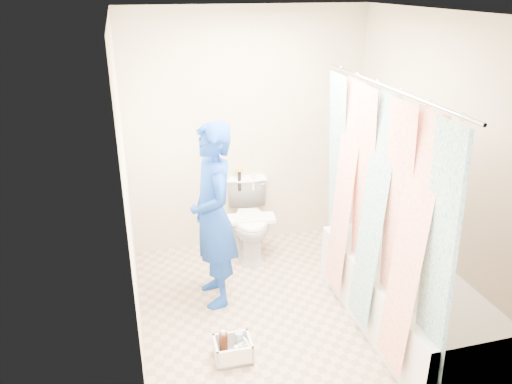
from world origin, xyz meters
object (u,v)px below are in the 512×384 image
object	(u,v)px
bathtub	(404,296)
toilet	(250,219)
plumber	(213,216)
cleaning_caddy	(234,350)

from	to	relation	value
bathtub	toilet	xyz separation A→B (m)	(-0.90, 1.45, 0.11)
plumber	cleaning_caddy	xyz separation A→B (m)	(-0.01, -0.80, -0.72)
plumber	cleaning_caddy	bearing A→B (deg)	-5.65
cleaning_caddy	toilet	bearing A→B (deg)	73.30
toilet	plumber	world-z (taller)	plumber
plumber	cleaning_caddy	world-z (taller)	plumber
bathtub	cleaning_caddy	bearing A→B (deg)	-177.77
bathtub	cleaning_caddy	size ratio (longest dim) A/B	6.26
bathtub	toilet	bearing A→B (deg)	121.75
bathtub	cleaning_caddy	world-z (taller)	bathtub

